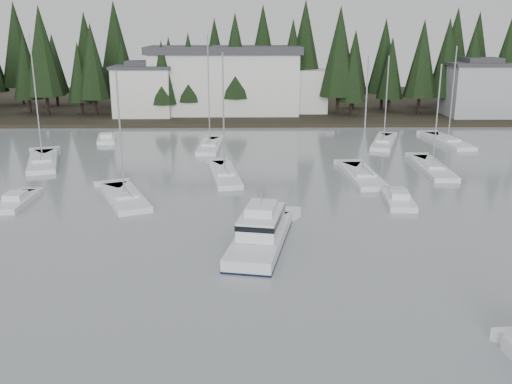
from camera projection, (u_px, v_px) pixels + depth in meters
far_shore_land at (254, 104)px, 110.56m from camera, size 240.00×54.00×1.00m
conifer_treeline at (255, 112)px, 100.00m from camera, size 200.00×22.00×20.00m
house_west at (143, 90)px, 91.70m from camera, size 9.54×7.42×8.75m
house_east_a at (479, 88)px, 91.51m from camera, size 10.60×8.48×9.25m
harbor_inn at (237, 81)px, 94.83m from camera, size 29.50×11.50×10.90m
cabin_cruiser_center at (261, 236)px, 39.19m from camera, size 5.09×10.58×4.36m
sailboat_1 at (362, 177)px, 56.62m from camera, size 3.25×10.08×12.45m
sailboat_6 at (432, 170)px, 59.71m from camera, size 2.86×10.51×11.45m
sailboat_7 at (210, 147)px, 70.60m from camera, size 2.85×9.79×14.17m
sailboat_8 at (125, 200)px, 49.38m from camera, size 6.09×9.28×11.63m
sailboat_9 at (448, 143)px, 73.55m from camera, size 3.79×10.81×12.74m
sailboat_10 at (224, 176)px, 57.08m from camera, size 3.95×10.57×12.70m
sailboat_11 at (43, 163)px, 62.66m from camera, size 5.90×11.26×14.37m
sailboat_12 at (384, 143)px, 73.06m from camera, size 5.52×10.54×11.58m
runabout_1 at (399, 201)px, 48.64m from camera, size 2.78×5.94×1.42m
runabout_3 at (106, 140)px, 74.88m from camera, size 3.28×5.97×1.42m
runabout_4 at (16, 203)px, 48.24m from camera, size 2.31×5.95×1.42m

